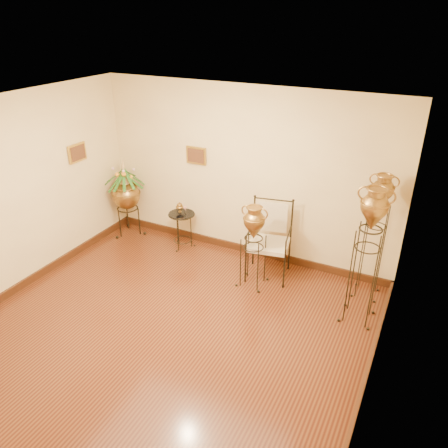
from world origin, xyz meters
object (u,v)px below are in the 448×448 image
at_px(amphora_tall, 375,236).
at_px(planter_urn, 126,192).
at_px(side_table, 182,230).
at_px(armchair, 269,241).
at_px(amphora_mid, 366,256).

height_order(amphora_tall, planter_urn, amphora_tall).
distance_m(amphora_tall, side_table, 3.20).
bearing_deg(armchair, side_table, 162.50).
distance_m(planter_urn, armchair, 2.84).
relative_size(amphora_mid, armchair, 1.60).
relative_size(amphora_tall, amphora_mid, 0.98).
xyz_separation_m(amphora_tall, planter_urn, (-4.30, 0.00, -0.14)).
relative_size(amphora_mid, planter_urn, 1.31).
bearing_deg(amphora_mid, side_table, 168.86).
height_order(amphora_mid, side_table, amphora_mid).
relative_size(amphora_tall, armchair, 1.56).
distance_m(amphora_mid, armchair, 1.58).
distance_m(amphora_tall, armchair, 1.53).
distance_m(amphora_tall, amphora_mid, 0.62).
bearing_deg(side_table, amphora_tall, -0.01).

